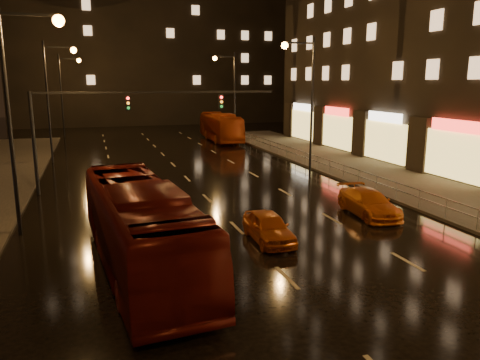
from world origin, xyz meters
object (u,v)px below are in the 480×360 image
object	(u,v)px
bus_red	(140,227)
taxi_near	(268,227)
bus_curb	(221,127)
taxi_far	(369,203)

from	to	relation	value
bus_red	taxi_near	xyz separation A→B (m)	(5.52, 1.42, -0.98)
taxi_near	bus_curb	bearing A→B (deg)	79.41
bus_curb	taxi_near	world-z (taller)	bus_curb
bus_red	taxi_near	world-z (taller)	bus_red
bus_curb	taxi_near	xyz separation A→B (m)	(-7.23, -34.51, -0.96)
bus_red	taxi_far	bearing A→B (deg)	11.63
bus_red	taxi_far	world-z (taller)	bus_red
bus_red	bus_curb	bearing A→B (deg)	65.15
bus_curb	taxi_near	size ratio (longest dim) A/B	3.07
bus_curb	bus_red	bearing A→B (deg)	-107.66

